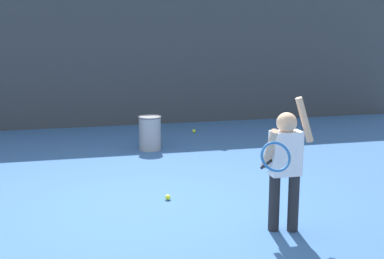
{
  "coord_description": "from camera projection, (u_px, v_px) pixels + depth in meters",
  "views": [
    {
      "loc": [
        -0.69,
        -5.57,
        2.04
      ],
      "look_at": [
        0.67,
        0.09,
        0.85
      ],
      "focal_mm": 48.51,
      "sensor_mm": 36.0,
      "label": 1
    }
  ],
  "objects": [
    {
      "name": "ground_plane",
      "position": [
        136.0,
        207.0,
        5.88
      ],
      "size": [
        20.0,
        20.0,
        0.0
      ],
      "primitive_type": "plane",
      "color": "#335B93"
    },
    {
      "name": "back_fence_windscreen",
      "position": [
        102.0,
        49.0,
        10.27
      ],
      "size": [
        13.03,
        0.08,
        3.11
      ],
      "primitive_type": "cube",
      "color": "#383D42",
      "rests_on": "ground"
    },
    {
      "name": "fence_post_2",
      "position": [
        204.0,
        44.0,
        10.8
      ],
      "size": [
        0.09,
        0.09,
        3.26
      ],
      "primitive_type": "cylinder",
      "color": "slate",
      "rests_on": "ground"
    },
    {
      "name": "tennis_player",
      "position": [
        285.0,
        161.0,
        5.05
      ],
      "size": [
        0.71,
        0.58,
        1.35
      ],
      "rotation": [
        0.0,
        0.0,
        -0.0
      ],
      "color": "#232326",
      "rests_on": "ground"
    },
    {
      "name": "ball_hopper",
      "position": [
        150.0,
        133.0,
        8.51
      ],
      "size": [
        0.38,
        0.38,
        0.56
      ],
      "color": "gray",
      "rests_on": "ground"
    },
    {
      "name": "tennis_ball_0",
      "position": [
        291.0,
        165.0,
        7.52
      ],
      "size": [
        0.07,
        0.07,
        0.07
      ],
      "primitive_type": "sphere",
      "color": "#CCE033",
      "rests_on": "ground"
    },
    {
      "name": "tennis_ball_1",
      "position": [
        281.0,
        138.0,
        9.29
      ],
      "size": [
        0.07,
        0.07,
        0.07
      ],
      "primitive_type": "sphere",
      "color": "#CCE033",
      "rests_on": "ground"
    },
    {
      "name": "tennis_ball_2",
      "position": [
        194.0,
        131.0,
        9.91
      ],
      "size": [
        0.07,
        0.07,
        0.07
      ],
      "primitive_type": "sphere",
      "color": "#CCE033",
      "rests_on": "ground"
    },
    {
      "name": "tennis_ball_3",
      "position": [
        168.0,
        197.0,
        6.11
      ],
      "size": [
        0.07,
        0.07,
        0.07
      ],
      "primitive_type": "sphere",
      "color": "#CCE033",
      "rests_on": "ground"
    }
  ]
}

